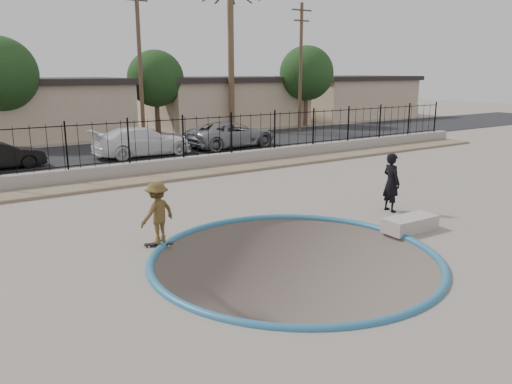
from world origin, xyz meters
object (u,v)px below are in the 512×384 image
object	(u,v)px
skater	(158,216)
car_d	(231,134)
concrete_ledge	(410,224)
car_c	(143,141)
videographer	(391,182)
skateboard	(159,244)

from	to	relation	value
skater	car_d	distance (m)	16.83
skater	concrete_ledge	xyz separation A→B (m)	(6.39, -2.71, -0.59)
skater	car_d	size ratio (longest dim) A/B	0.29
concrete_ledge	car_c	world-z (taller)	car_c
videographer	car_c	size ratio (longest dim) A/B	0.36
concrete_ledge	videographer	bearing A→B (deg)	57.69
skater	car_d	bearing A→B (deg)	-147.36
concrete_ledge	car_d	distance (m)	16.56
videographer	car_c	distance (m)	14.65
skateboard	car_c	bearing A→B (deg)	93.84
skater	skateboard	size ratio (longest dim) A/B	2.13
skateboard	car_d	size ratio (longest dim) A/B	0.14
car_c	videographer	bearing A→B (deg)	-170.60
concrete_ledge	car_d	size ratio (longest dim) A/B	0.30
videographer	concrete_ledge	size ratio (longest dim) A/B	1.17
skateboard	concrete_ledge	distance (m)	6.94
concrete_ledge	car_c	bearing A→B (deg)	95.67
skater	videographer	world-z (taller)	videographer
car_c	car_d	size ratio (longest dim) A/B	0.96
videographer	car_c	bearing A→B (deg)	18.30
car_d	videographer	bearing A→B (deg)	164.08
skater	concrete_ledge	bearing A→B (deg)	136.87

